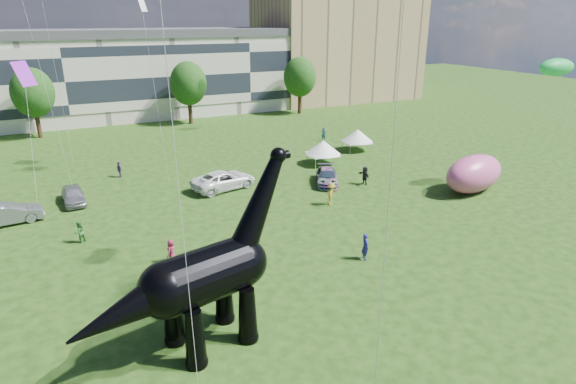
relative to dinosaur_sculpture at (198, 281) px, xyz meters
name	(u,v)px	position (x,y,z in m)	size (l,w,h in m)	color
ground	(324,349)	(5.09, -2.79, -3.54)	(220.00, 220.00, 0.00)	#16330C
terrace_row	(64,81)	(-2.91, 59.21, 2.46)	(78.00, 11.00, 12.00)	beige
apartment_block	(337,38)	(45.09, 62.21, 7.46)	(28.00, 18.00, 22.00)	tan
tree_mid_left	(32,89)	(-6.91, 50.21, 2.76)	(5.20, 5.20, 9.44)	#382314
tree_mid_right	(188,80)	(13.09, 50.21, 2.76)	(5.20, 5.20, 9.44)	#382314
tree_far_right	(300,74)	(31.09, 50.21, 2.76)	(5.20, 5.20, 9.44)	#382314
dinosaur_sculpture	(198,281)	(0.00, 0.00, 0.00)	(11.46, 4.46, 9.36)	black
car_silver	(73,195)	(-4.40, 22.94, -2.81)	(1.71, 4.25, 1.45)	#B0B0B5
car_grey	(8,214)	(-9.10, 20.46, -2.73)	(1.70, 4.88, 1.61)	slate
car_white	(224,180)	(8.19, 20.87, -2.70)	(2.78, 6.02, 1.67)	white
car_dark	(327,177)	(17.38, 17.97, -2.84)	(1.95, 4.79, 1.39)	#595960
gazebo_near	(323,147)	(20.24, 23.74, -1.72)	(4.15, 4.15, 2.58)	white
gazebo_far	(357,136)	(26.64, 26.81, -1.77)	(4.30, 4.30, 2.51)	white
inflatable_pink	(474,173)	(28.07, 10.37, -1.84)	(6.77, 3.39, 3.39)	#CB4F8A
visitors	(197,206)	(4.19, 15.59, -2.65)	(45.38, 29.59, 1.90)	#A07350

